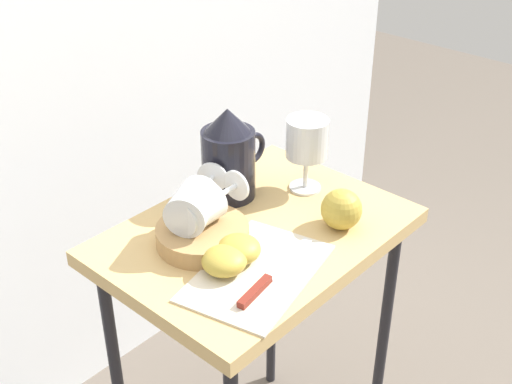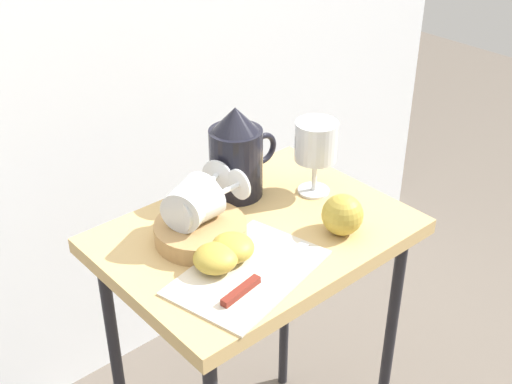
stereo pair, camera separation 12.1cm
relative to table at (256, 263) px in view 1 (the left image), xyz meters
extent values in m
cube|color=white|center=(0.00, 0.54, 0.35)|extent=(2.40, 0.03, 1.91)
cube|color=tan|center=(0.00, 0.00, 0.06)|extent=(0.56, 0.40, 0.03)
cylinder|color=black|center=(0.24, -0.16, -0.28)|extent=(0.02, 0.02, 0.66)
cylinder|color=black|center=(0.24, 0.16, -0.28)|extent=(0.02, 0.02, 0.66)
cube|color=beige|center=(-0.10, -0.09, 0.08)|extent=(0.30, 0.23, 0.00)
cylinder|color=#AD8451|center=(-0.10, 0.04, 0.10)|extent=(0.17, 0.17, 0.03)
cylinder|color=black|center=(0.05, 0.12, 0.15)|extent=(0.11, 0.11, 0.14)
cylinder|color=#D1661E|center=(0.05, 0.12, 0.12)|extent=(0.10, 0.10, 0.08)
cone|color=black|center=(0.05, 0.12, 0.24)|extent=(0.09, 0.09, 0.05)
torus|color=black|center=(0.13, 0.12, 0.16)|extent=(0.07, 0.01, 0.07)
cylinder|color=silver|center=(0.18, 0.02, 0.08)|extent=(0.06, 0.06, 0.00)
cylinder|color=silver|center=(0.18, 0.02, 0.12)|extent=(0.01, 0.01, 0.07)
cylinder|color=silver|center=(0.18, 0.02, 0.19)|extent=(0.08, 0.08, 0.08)
cylinder|color=#D1661E|center=(0.18, 0.02, 0.18)|extent=(0.07, 0.07, 0.04)
cylinder|color=silver|center=(-0.10, 0.05, 0.15)|extent=(0.09, 0.07, 0.07)
cylinder|color=silver|center=(-0.03, 0.05, 0.15)|extent=(0.06, 0.01, 0.01)
cylinder|color=silver|center=(0.01, 0.06, 0.15)|extent=(0.01, 0.06, 0.06)
cylinder|color=silver|center=(-0.10, 0.06, 0.15)|extent=(0.11, 0.11, 0.08)
cylinder|color=silver|center=(-0.04, 0.09, 0.15)|extent=(0.06, 0.04, 0.01)
cylinder|color=silver|center=(-0.01, 0.10, 0.15)|extent=(0.03, 0.06, 0.06)
ellipsoid|color=#B29938|center=(-0.13, -0.05, 0.10)|extent=(0.08, 0.08, 0.04)
ellipsoid|color=#B29938|center=(-0.09, -0.04, 0.10)|extent=(0.08, 0.08, 0.04)
sphere|color=#B29938|center=(0.11, -0.11, 0.12)|extent=(0.08, 0.08, 0.08)
cube|color=silver|center=(-0.04, -0.11, 0.08)|extent=(0.14, 0.04, 0.00)
cube|color=maroon|center=(-0.14, -0.13, 0.09)|extent=(0.09, 0.03, 0.01)
camera|label=1|loc=(-0.77, -0.70, 0.79)|focal=47.72mm
camera|label=2|loc=(-0.69, -0.78, 0.79)|focal=47.72mm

